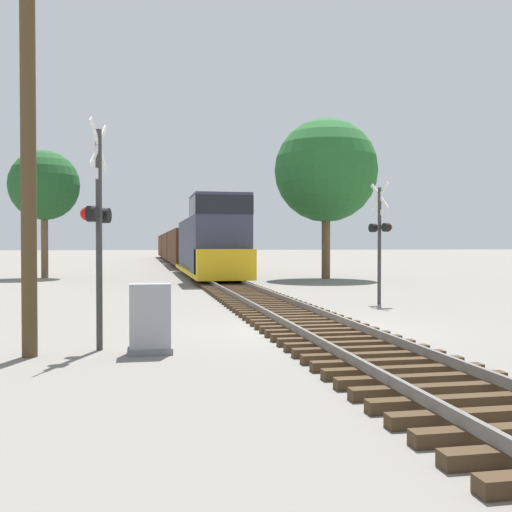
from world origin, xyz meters
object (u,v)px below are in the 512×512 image
(freight_train, at_px, (181,246))
(crossing_signal_near, at_px, (98,221))
(utility_pole, at_px, (28,139))
(tree_far_right, at_px, (326,171))
(relay_cabinet, at_px, (150,319))
(tree_mid_background, at_px, (44,186))
(crossing_signal_far, at_px, (380,233))

(freight_train, height_order, crossing_signal_near, freight_train)
(crossing_signal_near, distance_m, utility_pole, 1.93)
(utility_pole, distance_m, tree_far_right, 25.80)
(relay_cabinet, height_order, tree_mid_background, tree_mid_background)
(crossing_signal_near, xyz_separation_m, crossing_signal_far, (8.77, 7.32, -0.06))
(relay_cabinet, distance_m, tree_far_right, 25.45)
(freight_train, bearing_deg, relay_cabinet, -94.37)
(relay_cabinet, bearing_deg, tree_far_right, 65.01)
(tree_mid_background, bearing_deg, tree_far_right, -14.23)
(utility_pole, bearing_deg, tree_far_right, 60.57)
(relay_cabinet, xyz_separation_m, tree_mid_background, (-5.91, 26.64, 4.92))
(tree_far_right, height_order, tree_mid_background, tree_far_right)
(utility_pole, bearing_deg, freight_train, 83.16)
(utility_pole, xyz_separation_m, tree_mid_background, (-3.77, 26.53, 1.63))
(crossing_signal_far, height_order, relay_cabinet, crossing_signal_far)
(freight_train, relative_size, tree_far_right, 7.43)
(crossing_signal_near, distance_m, tree_far_right, 25.01)
(freight_train, height_order, crossing_signal_far, freight_train)
(crossing_signal_near, height_order, tree_far_right, tree_far_right)
(crossing_signal_far, distance_m, tree_mid_background, 23.43)
(tree_far_right, bearing_deg, crossing_signal_near, -117.62)
(crossing_signal_near, distance_m, crossing_signal_far, 11.43)
(relay_cabinet, height_order, tree_far_right, tree_far_right)
(relay_cabinet, distance_m, utility_pole, 3.93)
(crossing_signal_far, height_order, utility_pole, utility_pole)
(crossing_signal_far, bearing_deg, utility_pole, 112.21)
(utility_pole, bearing_deg, relay_cabinet, -2.92)
(crossing_signal_near, relative_size, crossing_signal_far, 1.07)
(freight_train, height_order, tree_far_right, tree_far_right)
(freight_train, relative_size, relay_cabinet, 53.42)
(relay_cabinet, distance_m, tree_mid_background, 27.73)
(crossing_signal_far, bearing_deg, crossing_signal_near, 113.95)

